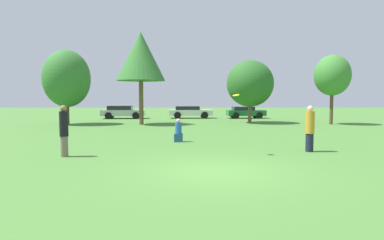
{
  "coord_description": "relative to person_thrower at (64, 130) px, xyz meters",
  "views": [
    {
      "loc": [
        -0.77,
        -9.49,
        2.15
      ],
      "look_at": [
        -0.64,
        4.3,
        1.2
      ],
      "focal_mm": 30.83,
      "sensor_mm": 36.0,
      "label": 1
    }
  ],
  "objects": [
    {
      "name": "parked_car_silver",
      "position": [
        -2.22,
        21.59,
        -0.27
      ],
      "size": [
        4.41,
        2.27,
        1.3
      ],
      "rotation": [
        0.0,
        0.0,
        0.06
      ],
      "color": "#B2B2B7",
      "rests_on": "ground"
    },
    {
      "name": "bystander_sitting",
      "position": [
        4.0,
        3.96,
        -0.49
      ],
      "size": [
        0.42,
        0.35,
        1.13
      ],
      "color": "navy",
      "rests_on": "ground"
    },
    {
      "name": "tree_3",
      "position": [
        15.87,
        14.25,
        2.91
      ],
      "size": [
        2.8,
        2.8,
        5.5
      ],
      "color": "brown",
      "rests_on": "ground"
    },
    {
      "name": "tree_0",
      "position": [
        -5.11,
        14.29,
        2.66
      ],
      "size": [
        3.65,
        3.65,
        5.87
      ],
      "color": "brown",
      "rests_on": "ground"
    },
    {
      "name": "tree_2",
      "position": [
        9.62,
        15.68,
        2.33
      ],
      "size": [
        3.89,
        3.89,
        5.22
      ],
      "color": "brown",
      "rests_on": "ground"
    },
    {
      "name": "parked_car_white",
      "position": [
        4.62,
        22.01,
        -0.29
      ],
      "size": [
        4.5,
        2.07,
        1.24
      ],
      "rotation": [
        0.0,
        0.0,
        0.06
      ],
      "color": "silver",
      "rests_on": "ground"
    },
    {
      "name": "parked_car_green",
      "position": [
        10.31,
        21.95,
        -0.31
      ],
      "size": [
        3.94,
        2.1,
        1.2
      ],
      "rotation": [
        0.0,
        0.0,
        0.06
      ],
      "color": "#196633",
      "rests_on": "ground"
    },
    {
      "name": "ground_plane",
      "position": [
        5.28,
        -2.37,
        -0.96
      ],
      "size": [
        120.0,
        120.0,
        0.0
      ],
      "primitive_type": "plane",
      "color": "#477A33"
    },
    {
      "name": "person_catcher",
      "position": [
        9.28,
        1.02,
        -0.04
      ],
      "size": [
        0.35,
        0.35,
        1.82
      ],
      "rotation": [
        0.0,
        0.0,
        -3.03
      ],
      "color": "#191E33",
      "rests_on": "ground"
    },
    {
      "name": "frisbee",
      "position": [
        6.24,
        0.27,
        1.27
      ],
      "size": [
        0.25,
        0.25,
        0.1
      ],
      "color": "yellow"
    },
    {
      "name": "tree_1",
      "position": [
        0.74,
        14.21,
        4.38
      ],
      "size": [
        3.82,
        3.82,
        7.27
      ],
      "color": "brown",
      "rests_on": "ground"
    },
    {
      "name": "person_thrower",
      "position": [
        0.0,
        0.0,
        0.0
      ],
      "size": [
        0.31,
        0.31,
        1.86
      ],
      "rotation": [
        0.0,
        0.0,
        0.11
      ],
      "color": "#726651",
      "rests_on": "ground"
    }
  ]
}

